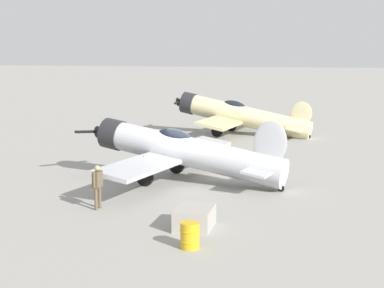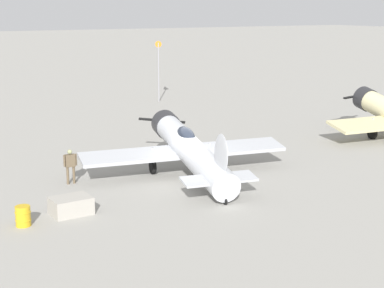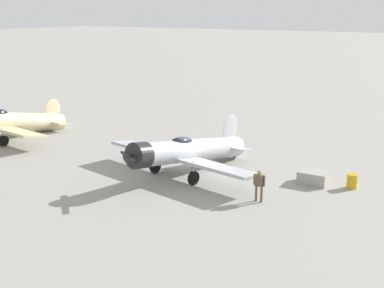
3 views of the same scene
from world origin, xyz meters
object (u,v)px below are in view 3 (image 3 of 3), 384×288
object	(u,v)px
airplane_mid_apron	(4,122)
ground_crew_mechanic	(259,183)
equipment_crate	(313,177)
fuel_drum	(352,181)
airplane_foreground	(187,151)

from	to	relation	value
airplane_mid_apron	ground_crew_mechanic	size ratio (longest dim) A/B	5.98
equipment_crate	fuel_drum	world-z (taller)	fuel_drum
equipment_crate	fuel_drum	distance (m)	2.13
equipment_crate	ground_crew_mechanic	bearing A→B (deg)	70.62
ground_crew_mechanic	airplane_mid_apron	bearing A→B (deg)	88.98
airplane_foreground	airplane_mid_apron	bearing A→B (deg)	-78.47
airplane_foreground	equipment_crate	size ratio (longest dim) A/B	6.54
ground_crew_mechanic	equipment_crate	size ratio (longest dim) A/B	1.03
airplane_foreground	equipment_crate	distance (m)	7.55
airplane_foreground	ground_crew_mechanic	distance (m)	5.88
equipment_crate	fuel_drum	xyz separation A→B (m)	(-2.09, -0.40, 0.05)
airplane_mid_apron	ground_crew_mechanic	bearing A→B (deg)	92.86
fuel_drum	airplane_foreground	bearing A→B (deg)	17.09
ground_crew_mechanic	fuel_drum	size ratio (longest dim) A/B	2.11
airplane_mid_apron	fuel_drum	xyz separation A→B (m)	(-25.43, -3.09, -0.98)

